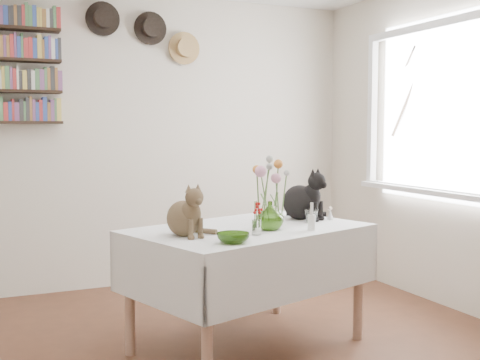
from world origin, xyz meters
name	(u,v)px	position (x,y,z in m)	size (l,w,h in m)	color
room	(240,148)	(0.00, 0.00, 1.25)	(4.08, 4.58, 2.58)	brown
window	(431,123)	(1.97, 0.80, 1.40)	(0.12, 1.52, 1.32)	white
dining_table	(248,257)	(0.26, 0.47, 0.56)	(1.60, 1.28, 0.75)	white
tabby_cat	(183,209)	(-0.19, 0.35, 0.90)	(0.20, 0.26, 0.31)	brown
black_cat	(300,193)	(0.72, 0.64, 0.92)	(0.23, 0.30, 0.35)	black
flower_vase	(270,216)	(0.34, 0.33, 0.83)	(0.16, 0.16, 0.17)	#72AA3A
green_bowl	(233,238)	(-0.03, 0.04, 0.78)	(0.17, 0.17, 0.05)	#72AA3A
drinking_glass	(311,216)	(0.71, 0.48, 0.79)	(0.09, 0.09, 0.09)	white
candlestick	(312,221)	(0.56, 0.22, 0.80)	(0.05, 0.05, 0.17)	white
berry_jar	(256,218)	(0.19, 0.20, 0.84)	(0.05, 0.05, 0.22)	white
porcelain_figurine	(330,214)	(0.89, 0.53, 0.79)	(0.05, 0.05, 0.09)	white
flower_bouquet	(270,173)	(0.34, 0.34, 1.09)	(0.17, 0.13, 0.39)	#4C7233
wall_hats	(147,32)	(0.12, 2.19, 2.17)	(0.98, 0.09, 0.48)	black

